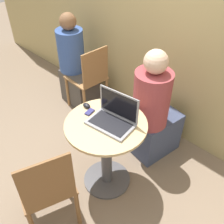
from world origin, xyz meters
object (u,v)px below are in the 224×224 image
laptop (113,117)px  cell_phone (90,112)px  chair_empty (47,189)px  person_seated (154,115)px

laptop → cell_phone: size_ratio=4.22×
cell_phone → chair_empty: 0.69m
chair_empty → person_seated: bearing=86.0°
laptop → cell_phone: 0.24m
laptop → person_seated: (0.03, 0.54, -0.29)m
person_seated → laptop: bearing=-93.2°
person_seated → chair_empty: bearing=-94.0°
cell_phone → person_seated: 0.69m
cell_phone → person_seated: size_ratio=0.08×
cell_phone → chair_empty: (0.18, -0.61, -0.28)m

